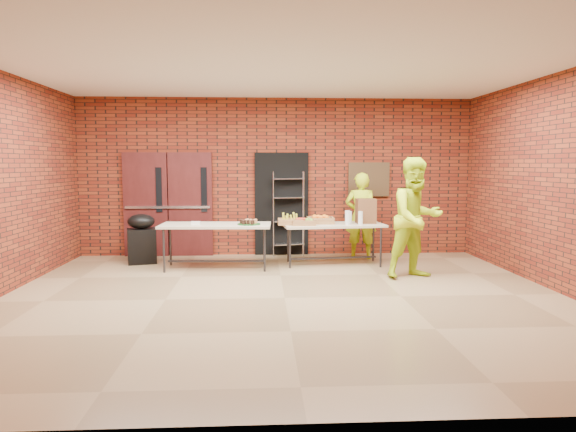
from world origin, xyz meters
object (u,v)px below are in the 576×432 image
object	(u,v)px
covered_grill	(142,239)
wire_rack	(288,214)
table_left	(216,228)
volunteer_woman	(361,216)
coffee_dispenser	(366,211)
volunteer_man	(416,218)
table_right	(333,227)

from	to	relation	value
covered_grill	wire_rack	bearing A→B (deg)	-2.76
table_left	volunteer_woman	distance (m)	2.91
covered_grill	volunteer_woman	bearing A→B (deg)	-11.66
coffee_dispenser	volunteer_woman	world-z (taller)	volunteer_woman
wire_rack	volunteer_man	world-z (taller)	volunteer_man
table_right	coffee_dispenser	world-z (taller)	coffee_dispenser
wire_rack	table_right	distance (m)	1.26
covered_grill	volunteer_man	distance (m)	5.04
table_right	covered_grill	size ratio (longest dim) A/B	2.06
coffee_dispenser	covered_grill	size ratio (longest dim) A/B	0.49
wire_rack	table_right	xyz separation A→B (m)	(0.78, -0.97, -0.16)
table_right	covered_grill	bearing A→B (deg)	168.95
wire_rack	coffee_dispenser	world-z (taller)	wire_rack
table_right	volunteer_man	xyz separation A→B (m)	(1.20, -1.16, 0.29)
wire_rack	table_left	size ratio (longest dim) A/B	0.86
table_right	coffee_dispenser	bearing A→B (deg)	2.77
table_left	table_right	size ratio (longest dim) A/B	1.03
wire_rack	table_left	distance (m)	1.82
covered_grill	table_right	bearing A→B (deg)	-20.82
volunteer_woman	wire_rack	bearing A→B (deg)	0.45
coffee_dispenser	volunteer_man	bearing A→B (deg)	-65.22
wire_rack	coffee_dispenser	size ratio (longest dim) A/B	3.73
wire_rack	table_left	world-z (taller)	wire_rack
table_left	volunteer_man	size ratio (longest dim) A/B	1.00
table_right	volunteer_woman	distance (m)	0.90
volunteer_woman	table_left	bearing A→B (deg)	31.40
covered_grill	coffee_dispenser	bearing A→B (deg)	-18.78
wire_rack	table_left	xyz separation A→B (m)	(-1.36, -1.20, -0.12)
covered_grill	volunteer_man	size ratio (longest dim) A/B	0.47
table_left	volunteer_woman	world-z (taller)	volunteer_woman
table_left	volunteer_woman	xyz separation A→B (m)	(2.78, 0.86, 0.12)
covered_grill	volunteer_woman	size ratio (longest dim) A/B	0.55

